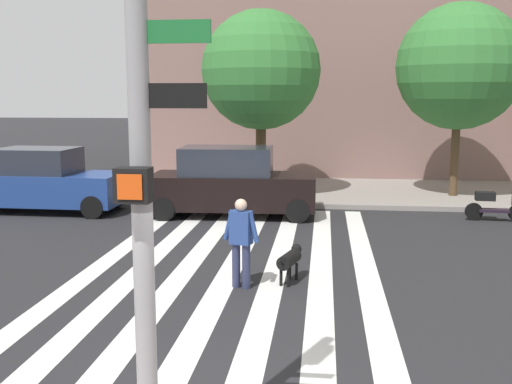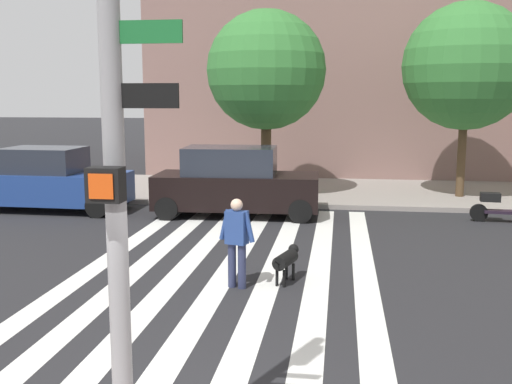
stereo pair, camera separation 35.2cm
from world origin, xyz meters
name	(u,v)px [view 1 (the left image)]	position (x,y,z in m)	size (l,w,h in m)	color
ground_plane	(267,266)	(0.00, 6.38, 0.00)	(160.00, 160.00, 0.00)	#232326
sidewalk_far	(292,191)	(0.00, 15.76, 0.07)	(80.00, 6.00, 0.15)	gray
crosswalk_stripes	(234,264)	(-0.70, 6.38, 0.00)	(5.85, 12.16, 0.01)	silver
traffic_light_pole	(137,87)	(-0.37, -0.76, 3.52)	(0.74, 0.46, 5.80)	gray
parked_car_near_curb	(43,182)	(-7.26, 11.47, 0.90)	(4.69, 2.02, 1.91)	navy
parked_car_behind_first	(232,183)	(-1.53, 11.47, 0.96)	(4.77, 2.13, 2.00)	black
parked_scooter	(496,204)	(5.90, 11.56, 0.48)	(1.63, 0.50, 1.11)	black
street_tree_nearest	(261,71)	(-1.00, 14.45, 4.27)	(3.92, 3.92, 6.10)	#4C3823
street_tree_middle	(459,67)	(5.43, 14.96, 4.38)	(4.09, 4.09, 6.28)	#4C3823
pedestrian_dog_walker	(241,238)	(-0.34, 4.92, 0.93)	(0.70, 0.34, 1.64)	#282D4C
dog_on_leash	(290,259)	(0.53, 5.35, 0.44)	(0.46, 1.06, 0.65)	black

